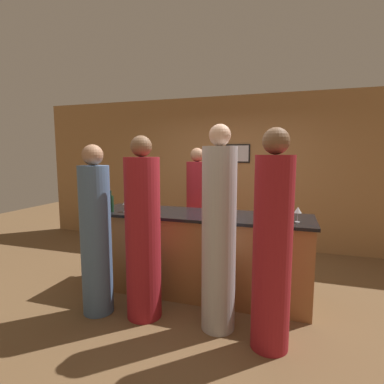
# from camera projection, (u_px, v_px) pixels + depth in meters

# --- Properties ---
(ground_plane) EXTENTS (14.00, 14.00, 0.00)m
(ground_plane) POSITION_uv_depth(u_px,v_px,m) (199.00, 292.00, 3.80)
(ground_plane) COLOR brown
(back_wall) EXTENTS (8.00, 0.08, 2.80)m
(back_wall) POSITION_uv_depth(u_px,v_px,m) (231.00, 172.00, 5.64)
(back_wall) COLOR #A37547
(back_wall) RESTS_ON ground_plane
(bar_counter) EXTENTS (2.70, 0.76, 1.01)m
(bar_counter) POSITION_uv_depth(u_px,v_px,m) (199.00, 253.00, 3.74)
(bar_counter) COLOR #996638
(bar_counter) RESTS_ON ground_plane
(bartender) EXTENTS (0.33, 0.33, 1.83)m
(bartender) POSITION_uv_depth(u_px,v_px,m) (197.00, 211.00, 4.65)
(bartender) COLOR maroon
(bartender) RESTS_ON ground_plane
(guest_0) EXTENTS (0.33, 0.33, 1.84)m
(guest_0) POSITION_uv_depth(u_px,v_px,m) (96.00, 236.00, 3.22)
(guest_0) COLOR #4C6B93
(guest_0) RESTS_ON ground_plane
(guest_1) EXTENTS (0.34, 0.34, 1.96)m
(guest_1) POSITION_uv_depth(u_px,v_px,m) (272.00, 248.00, 2.60)
(guest_1) COLOR maroon
(guest_1) RESTS_ON ground_plane
(guest_2) EXTENTS (0.33, 0.33, 2.01)m
(guest_2) POSITION_uv_depth(u_px,v_px,m) (219.00, 236.00, 2.90)
(guest_2) COLOR #B2B2B7
(guest_2) RESTS_ON ground_plane
(guest_3) EXTENTS (0.37, 0.37, 1.92)m
(guest_3) POSITION_uv_depth(u_px,v_px,m) (143.00, 235.00, 3.13)
(guest_3) COLOR maroon
(guest_3) RESTS_ON ground_plane
(wine_bottle_0) EXTENTS (0.07, 0.07, 0.27)m
(wine_bottle_0) POSITION_uv_depth(u_px,v_px,m) (111.00, 203.00, 3.78)
(wine_bottle_0) COLOR black
(wine_bottle_0) RESTS_ON bar_counter
(wine_glass_0) EXTENTS (0.08, 0.08, 0.18)m
(wine_glass_0) POSITION_uv_depth(u_px,v_px,m) (157.00, 200.00, 3.84)
(wine_glass_0) COLOR silver
(wine_glass_0) RESTS_ON bar_counter
(wine_glass_1) EXTENTS (0.06, 0.06, 0.18)m
(wine_glass_1) POSITION_uv_depth(u_px,v_px,m) (220.00, 203.00, 3.58)
(wine_glass_1) COLOR silver
(wine_glass_1) RESTS_ON bar_counter
(wine_glass_2) EXTENTS (0.08, 0.08, 0.18)m
(wine_glass_2) POSITION_uv_depth(u_px,v_px,m) (278.00, 208.00, 3.29)
(wine_glass_2) COLOR silver
(wine_glass_2) RESTS_ON bar_counter
(wine_glass_3) EXTENTS (0.08, 0.08, 0.15)m
(wine_glass_3) POSITION_uv_depth(u_px,v_px,m) (126.00, 203.00, 3.76)
(wine_glass_3) COLOR silver
(wine_glass_3) RESTS_ON bar_counter
(wine_glass_4) EXTENTS (0.08, 0.08, 0.17)m
(wine_glass_4) POSITION_uv_depth(u_px,v_px,m) (298.00, 210.00, 3.18)
(wine_glass_4) COLOR silver
(wine_glass_4) RESTS_ON bar_counter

